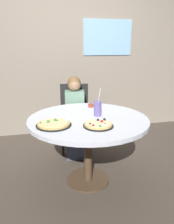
% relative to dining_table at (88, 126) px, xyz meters
% --- Properties ---
extents(ground_plane, '(8.00, 8.00, 0.00)m').
position_rel_dining_table_xyz_m(ground_plane, '(0.00, 0.00, -0.66)').
color(ground_plane, '#4C4238').
extents(wall_with_window, '(5.20, 0.14, 2.90)m').
position_rel_dining_table_xyz_m(wall_with_window, '(0.00, 1.66, 0.79)').
color(wall_with_window, gray).
rests_on(wall_with_window, ground_plane).
extents(dining_table, '(1.26, 1.26, 0.75)m').
position_rel_dining_table_xyz_m(dining_table, '(0.00, 0.00, 0.00)').
color(dining_table, silver).
rests_on(dining_table, ground_plane).
extents(chair_wooden, '(0.46, 0.46, 0.95)m').
position_rel_dining_table_xyz_m(chair_wooden, '(0.02, 0.88, -0.13)').
color(chair_wooden, black).
rests_on(chair_wooden, ground_plane).
extents(diner_child, '(0.31, 0.43, 1.08)m').
position_rel_dining_table_xyz_m(diner_child, '(-0.01, 0.70, -0.17)').
color(diner_child, '#3F4766').
rests_on(diner_child, ground_plane).
extents(pizza_veggie, '(0.34, 0.34, 0.05)m').
position_rel_dining_table_xyz_m(pizza_veggie, '(-0.37, -0.15, 0.11)').
color(pizza_veggie, black).
rests_on(pizza_veggie, dining_table).
extents(pizza_cheese, '(0.29, 0.29, 0.05)m').
position_rel_dining_table_xyz_m(pizza_cheese, '(0.03, -0.27, 0.11)').
color(pizza_cheese, black).
rests_on(pizza_cheese, dining_table).
extents(soda_cup, '(0.08, 0.08, 0.31)m').
position_rel_dining_table_xyz_m(soda_cup, '(0.12, 0.05, 0.17)').
color(soda_cup, '#6659A5').
rests_on(soda_cup, dining_table).
extents(sauce_bowl, '(0.07, 0.07, 0.04)m').
position_rel_dining_table_xyz_m(sauce_bowl, '(0.14, 0.41, 0.11)').
color(sauce_bowl, brown).
rests_on(sauce_bowl, dining_table).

